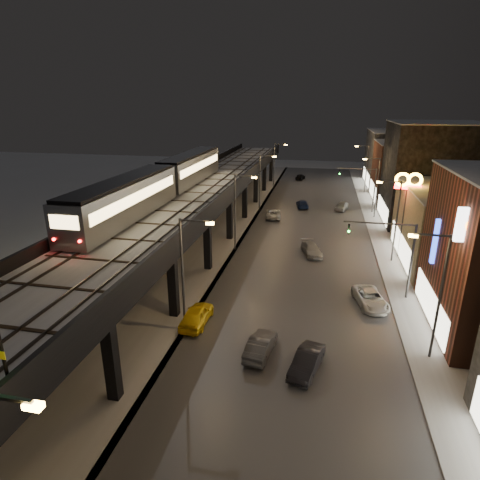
{
  "coord_description": "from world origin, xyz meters",
  "views": [
    {
      "loc": [
        8.98,
        -12.65,
        16.81
      ],
      "look_at": [
        2.05,
        20.63,
        5.0
      ],
      "focal_mm": 30.0,
      "sensor_mm": 36.0,
      "label": 1
    }
  ],
  "objects_px": {
    "sign_citgo": "(471,246)",
    "car_mid_silver": "(273,214)",
    "car_onc_red": "(342,206)",
    "car_mid_dark": "(302,204)",
    "car_far_white": "(300,177)",
    "car_taxi": "(197,316)",
    "car_onc_silver": "(307,362)",
    "car_onc_dark": "(370,299)",
    "car_onc_white": "(311,250)",
    "subway_train": "(164,180)",
    "car_near_white": "(261,346)"
  },
  "relations": [
    {
      "from": "subway_train",
      "to": "car_onc_white",
      "type": "xyz_separation_m",
      "value": [
        16.74,
        1.82,
        -7.79
      ]
    },
    {
      "from": "car_taxi",
      "to": "car_far_white",
      "type": "xyz_separation_m",
      "value": [
        4.04,
        64.17,
        -0.13
      ]
    },
    {
      "from": "subway_train",
      "to": "sign_citgo",
      "type": "distance_m",
      "value": 31.18
    },
    {
      "from": "car_mid_silver",
      "to": "car_mid_dark",
      "type": "height_order",
      "value": "car_mid_silver"
    },
    {
      "from": "car_near_white",
      "to": "car_onc_silver",
      "type": "distance_m",
      "value": 3.46
    },
    {
      "from": "car_near_white",
      "to": "car_onc_red",
      "type": "xyz_separation_m",
      "value": [
        6.77,
        41.4,
        -0.02
      ]
    },
    {
      "from": "car_onc_dark",
      "to": "sign_citgo",
      "type": "distance_m",
      "value": 10.74
    },
    {
      "from": "car_mid_silver",
      "to": "car_onc_dark",
      "type": "height_order",
      "value": "car_onc_dark"
    },
    {
      "from": "subway_train",
      "to": "car_onc_red",
      "type": "distance_m",
      "value": 31.99
    },
    {
      "from": "subway_train",
      "to": "car_far_white",
      "type": "distance_m",
      "value": 50.91
    },
    {
      "from": "car_taxi",
      "to": "car_onc_red",
      "type": "height_order",
      "value": "car_taxi"
    },
    {
      "from": "subway_train",
      "to": "car_taxi",
      "type": "height_order",
      "value": "subway_train"
    },
    {
      "from": "car_taxi",
      "to": "car_onc_red",
      "type": "bearing_deg",
      "value": -106.8
    },
    {
      "from": "car_mid_silver",
      "to": "car_onc_red",
      "type": "distance_m",
      "value": 12.32
    },
    {
      "from": "car_mid_dark",
      "to": "car_onc_dark",
      "type": "bearing_deg",
      "value": 93.61
    },
    {
      "from": "subway_train",
      "to": "car_taxi",
      "type": "distance_m",
      "value": 19.17
    },
    {
      "from": "car_mid_silver",
      "to": "car_onc_dark",
      "type": "distance_m",
      "value": 28.35
    },
    {
      "from": "subway_train",
      "to": "car_mid_silver",
      "type": "relative_size",
      "value": 7.88
    },
    {
      "from": "car_onc_silver",
      "to": "sign_citgo",
      "type": "height_order",
      "value": "sign_citgo"
    },
    {
      "from": "car_onc_red",
      "to": "car_near_white",
      "type": "bearing_deg",
      "value": -83.39
    },
    {
      "from": "car_taxi",
      "to": "car_onc_white",
      "type": "bearing_deg",
      "value": -114.74
    },
    {
      "from": "subway_train",
      "to": "car_onc_silver",
      "type": "distance_m",
      "value": 27.22
    },
    {
      "from": "car_onc_silver",
      "to": "car_mid_dark",
      "type": "bearing_deg",
      "value": 107.96
    },
    {
      "from": "car_mid_dark",
      "to": "sign_citgo",
      "type": "xyz_separation_m",
      "value": [
        12.56,
        -38.99,
        7.45
      ]
    },
    {
      "from": "car_near_white",
      "to": "car_mid_dark",
      "type": "bearing_deg",
      "value": -83.0
    },
    {
      "from": "car_mid_silver",
      "to": "car_near_white",
      "type": "bearing_deg",
      "value": 88.71
    },
    {
      "from": "car_onc_white",
      "to": "sign_citgo",
      "type": "height_order",
      "value": "sign_citgo"
    },
    {
      "from": "car_onc_red",
      "to": "sign_citgo",
      "type": "bearing_deg",
      "value": -64.96
    },
    {
      "from": "subway_train",
      "to": "car_far_white",
      "type": "relative_size",
      "value": 9.95
    },
    {
      "from": "car_far_white",
      "to": "car_onc_dark",
      "type": "xyz_separation_m",
      "value": [
        9.73,
        -58.22,
        0.03
      ]
    },
    {
      "from": "car_onc_dark",
      "to": "car_mid_dark",
      "type": "bearing_deg",
      "value": 90.02
    },
    {
      "from": "car_near_white",
      "to": "car_onc_red",
      "type": "relative_size",
      "value": 1.06
    },
    {
      "from": "subway_train",
      "to": "car_onc_dark",
      "type": "xyz_separation_m",
      "value": [
        22.19,
        -9.47,
        -7.77
      ]
    },
    {
      "from": "subway_train",
      "to": "car_far_white",
      "type": "xyz_separation_m",
      "value": [
        12.46,
        48.75,
        -7.79
      ]
    },
    {
      "from": "sign_citgo",
      "to": "car_mid_silver",
      "type": "bearing_deg",
      "value": 117.41
    },
    {
      "from": "car_onc_red",
      "to": "car_mid_dark",
      "type": "bearing_deg",
      "value": -167.35
    },
    {
      "from": "subway_train",
      "to": "sign_citgo",
      "type": "bearing_deg",
      "value": -29.99
    },
    {
      "from": "car_far_white",
      "to": "sign_citgo",
      "type": "relative_size",
      "value": 0.35
    },
    {
      "from": "car_onc_red",
      "to": "car_mid_silver",
      "type": "bearing_deg",
      "value": -131.06
    },
    {
      "from": "car_onc_dark",
      "to": "sign_citgo",
      "type": "height_order",
      "value": "sign_citgo"
    },
    {
      "from": "car_taxi",
      "to": "sign_citgo",
      "type": "distance_m",
      "value": 19.96
    },
    {
      "from": "car_far_white",
      "to": "car_onc_silver",
      "type": "bearing_deg",
      "value": 106.14
    },
    {
      "from": "car_far_white",
      "to": "car_onc_dark",
      "type": "height_order",
      "value": "car_onc_dark"
    },
    {
      "from": "car_near_white",
      "to": "car_far_white",
      "type": "height_order",
      "value": "car_near_white"
    },
    {
      "from": "subway_train",
      "to": "car_onc_silver",
      "type": "height_order",
      "value": "subway_train"
    },
    {
      "from": "car_taxi",
      "to": "car_near_white",
      "type": "height_order",
      "value": "car_taxi"
    },
    {
      "from": "car_mid_dark",
      "to": "car_mid_silver",
      "type": "bearing_deg",
      "value": 50.98
    },
    {
      "from": "car_taxi",
      "to": "car_far_white",
      "type": "distance_m",
      "value": 64.29
    },
    {
      "from": "car_onc_silver",
      "to": "car_mid_silver",
      "type": "bearing_deg",
      "value": 114.93
    },
    {
      "from": "subway_train",
      "to": "car_near_white",
      "type": "height_order",
      "value": "subway_train"
    }
  ]
}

